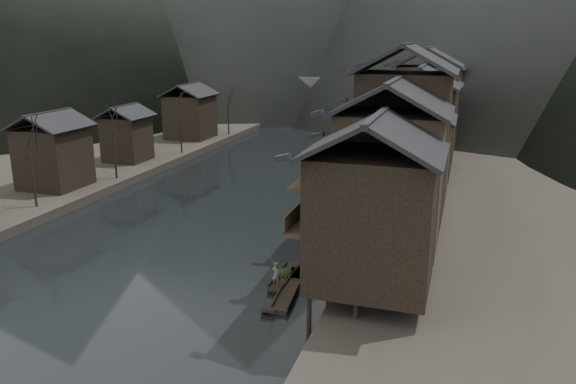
% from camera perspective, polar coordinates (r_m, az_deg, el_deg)
% --- Properties ---
extents(water, '(300.00, 300.00, 0.00)m').
position_cam_1_polar(water, '(48.10, -10.96, -5.47)').
color(water, black).
rests_on(water, ground).
extents(right_bank, '(40.00, 200.00, 1.80)m').
position_cam_1_polar(right_bank, '(81.79, 26.49, 2.59)').
color(right_bank, '#2D2823').
rests_on(right_bank, ground).
extents(left_bank, '(40.00, 200.00, 1.20)m').
position_cam_1_polar(left_bank, '(98.98, -17.84, 5.34)').
color(left_bank, '#2D2823').
rests_on(left_bank, ground).
extents(stilt_houses, '(9.00, 67.60, 16.71)m').
position_cam_1_polar(stilt_houses, '(59.09, 13.04, 7.35)').
color(stilt_houses, black).
rests_on(stilt_houses, ground).
extents(left_houses, '(8.10, 53.20, 8.73)m').
position_cam_1_polar(left_houses, '(73.88, -17.81, 6.02)').
color(left_houses, black).
rests_on(left_houses, left_bank).
extents(bare_trees, '(3.90, 59.81, 7.81)m').
position_cam_1_polar(bare_trees, '(68.48, -17.41, 6.24)').
color(bare_trees, black).
rests_on(bare_trees, left_bank).
extents(moored_sampans, '(2.60, 53.83, 0.47)m').
position_cam_1_polar(moored_sampans, '(60.48, 7.23, -0.68)').
color(moored_sampans, black).
rests_on(moored_sampans, water).
extents(midriver_boats, '(3.47, 17.79, 0.44)m').
position_cam_1_polar(midriver_boats, '(88.72, 3.08, 4.68)').
color(midriver_boats, black).
rests_on(midriver_boats, water).
extents(stone_bridge, '(40.00, 6.00, 9.00)m').
position_cam_1_polar(stone_bridge, '(113.94, 6.60, 9.55)').
color(stone_bridge, '#4C4C4F').
rests_on(stone_bridge, ground).
extents(hero_sampan, '(1.09, 5.00, 0.44)m').
position_cam_1_polar(hero_sampan, '(41.09, -0.38, -8.63)').
color(hero_sampan, black).
rests_on(hero_sampan, water).
extents(cargo_heap, '(1.10, 1.44, 0.66)m').
position_cam_1_polar(cargo_heap, '(41.06, -0.28, -7.79)').
color(cargo_heap, black).
rests_on(cargo_heap, hero_sampan).
extents(boatman, '(0.68, 0.45, 1.86)m').
position_cam_1_polar(boatman, '(39.10, -1.21, -8.09)').
color(boatman, '#5E5E61').
rests_on(boatman, hero_sampan).
extents(bamboo_pole, '(1.15, 1.72, 3.76)m').
position_cam_1_polar(bamboo_pole, '(38.00, -0.95, -4.25)').
color(bamboo_pole, '#8C7A51').
rests_on(bamboo_pole, boatman).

